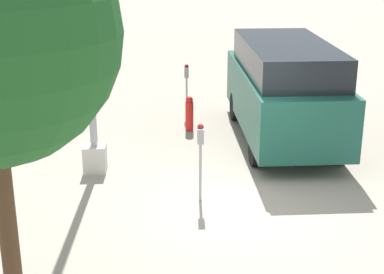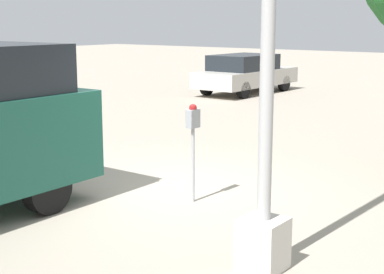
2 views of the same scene
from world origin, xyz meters
The scene contains 4 objects.
ground_plane centered at (0.00, 0.00, 0.00)m, with size 80.00×80.00×0.00m, color gray.
parking_meter_near centered at (0.32, 0.59, 1.04)m, with size 0.20×0.12×1.41m.
lamp_post centered at (1.75, 2.57, 1.57)m, with size 0.44×0.44×5.37m.
car_distant centered at (-10.98, -5.56, 0.72)m, with size 4.40×1.81×1.37m.
Camera 2 is at (6.81, 5.45, 2.56)m, focal length 55.00 mm.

